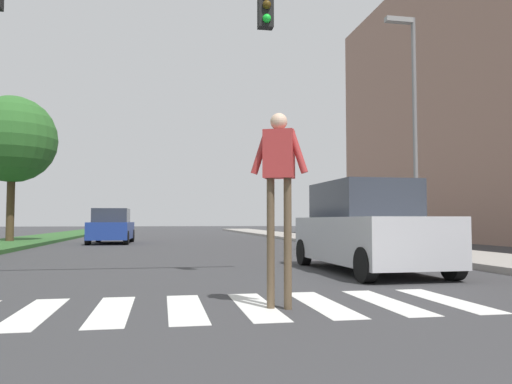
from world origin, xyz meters
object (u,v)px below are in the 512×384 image
street_lamp_right (412,111)px  sedan_midblock (112,227)px  tree_far (12,140)px  suv_crossing (366,229)px  pedestrian_performer (279,177)px

street_lamp_right → sedan_midblock: size_ratio=1.80×
tree_far → suv_crossing: bearing=-52.8°
street_lamp_right → pedestrian_performer: street_lamp_right is taller
suv_crossing → sedan_midblock: (-6.80, 14.90, -0.15)m
tree_far → suv_crossing: 19.34m
tree_far → street_lamp_right: size_ratio=0.92×
pedestrian_performer → suv_crossing: pedestrian_performer is taller
suv_crossing → tree_far: bearing=127.2°
tree_far → sedan_midblock: size_ratio=1.65×
street_lamp_right → sedan_midblock: 15.20m
tree_far → street_lamp_right: street_lamp_right is taller
street_lamp_right → pedestrian_performer: (-6.37, -8.54, -2.93)m
street_lamp_right → pedestrian_performer: 11.05m
sedan_midblock → suv_crossing: bearing=-65.5°
tree_far → sedan_midblock: 6.24m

